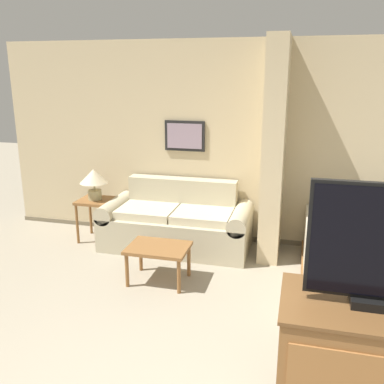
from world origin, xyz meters
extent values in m
cube|color=#CCB78E|center=(0.00, 3.70, 1.30)|extent=(6.65, 0.12, 2.60)
cube|color=#70644E|center=(0.00, 3.63, 0.03)|extent=(6.65, 0.02, 0.06)
cube|color=black|center=(-0.77, 3.62, 1.39)|extent=(0.54, 0.02, 0.40)
cube|color=gray|center=(-0.77, 3.61, 1.39)|extent=(0.47, 0.01, 0.33)
cube|color=#CCB78E|center=(0.42, 3.28, 1.30)|extent=(0.24, 0.71, 2.60)
cube|color=#B7AD8E|center=(-0.77, 3.18, 0.22)|extent=(1.45, 0.84, 0.43)
cube|color=#B7AD8E|center=(-0.77, 3.50, 0.64)|extent=(1.45, 0.20, 0.41)
cube|color=#B7AD8E|center=(-1.60, 3.18, 0.22)|extent=(0.21, 0.84, 0.43)
cylinder|color=#B7AD8E|center=(-1.60, 3.18, 0.48)|extent=(0.23, 0.84, 0.23)
cube|color=#B7AD8E|center=(0.06, 3.18, 0.22)|extent=(0.21, 0.84, 0.43)
cylinder|color=#B7AD8E|center=(0.06, 3.18, 0.48)|extent=(0.23, 0.84, 0.23)
cube|color=beige|center=(-1.13, 3.13, 0.48)|extent=(0.71, 0.60, 0.10)
cube|color=beige|center=(-0.40, 3.13, 0.48)|extent=(0.71, 0.60, 0.10)
cube|color=brown|center=(-0.69, 2.24, 0.39)|extent=(0.65, 0.48, 0.04)
cylinder|color=brown|center=(-0.97, 2.04, 0.18)|extent=(0.04, 0.04, 0.37)
cylinder|color=brown|center=(-0.40, 2.04, 0.18)|extent=(0.04, 0.04, 0.37)
cylinder|color=brown|center=(-0.97, 2.44, 0.18)|extent=(0.04, 0.04, 0.37)
cylinder|color=brown|center=(-0.40, 2.44, 0.18)|extent=(0.04, 0.04, 0.37)
cube|color=brown|center=(-1.88, 3.18, 0.55)|extent=(0.43, 0.43, 0.04)
cylinder|color=brown|center=(-2.07, 2.99, 0.27)|extent=(0.04, 0.04, 0.53)
cylinder|color=brown|center=(-1.70, 2.99, 0.27)|extent=(0.04, 0.04, 0.53)
cylinder|color=brown|center=(-2.07, 3.36, 0.27)|extent=(0.04, 0.04, 0.53)
cylinder|color=brown|center=(-1.70, 3.36, 0.27)|extent=(0.04, 0.04, 0.53)
cylinder|color=tan|center=(-1.88, 3.18, 0.63)|extent=(0.18, 0.18, 0.13)
cylinder|color=tan|center=(-1.88, 3.18, 0.74)|extent=(0.02, 0.02, 0.10)
cone|color=beige|center=(-1.88, 3.18, 0.89)|extent=(0.37, 0.37, 0.18)
cube|color=brown|center=(1.15, 0.48, 0.48)|extent=(0.96, 0.56, 0.95)
cube|color=brown|center=(1.15, 0.48, 0.96)|extent=(0.98, 0.58, 0.02)
cube|color=black|center=(1.15, 0.48, 1.00)|extent=(0.24, 0.16, 0.05)
cube|color=black|center=(1.15, 0.48, 1.34)|extent=(0.75, 0.04, 0.64)
cube|color=black|center=(1.15, 0.46, 1.34)|extent=(0.71, 0.01, 0.60)
cube|color=white|center=(1.66, 3.34, 0.54)|extent=(1.53, 0.36, 0.10)
cube|color=black|center=(1.51, 2.42, 0.76)|extent=(0.30, 0.20, 0.33)
cube|color=black|center=(1.51, 2.30, 0.69)|extent=(0.23, 0.03, 0.15)
ellipsoid|color=black|center=(1.51, 2.42, 0.93)|extent=(0.29, 0.19, 0.08)
camera|label=1|loc=(0.71, -1.77, 2.20)|focal=40.00mm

